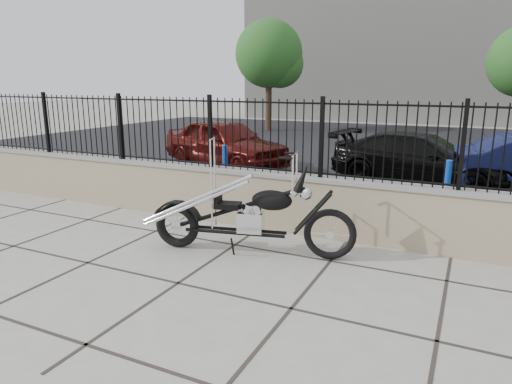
{
  "coord_description": "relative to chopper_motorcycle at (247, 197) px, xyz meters",
  "views": [
    {
      "loc": [
        3.12,
        -4.28,
        2.44
      ],
      "look_at": [
        0.31,
        1.6,
        0.84
      ],
      "focal_mm": 32.0,
      "sensor_mm": 36.0,
      "label": 1
    }
  ],
  "objects": [
    {
      "name": "parking_lot",
      "position": [
        -0.31,
        11.2,
        -0.84
      ],
      "size": [
        30.0,
        30.0,
        0.0
      ],
      "primitive_type": "plane",
      "color": "black",
      "rests_on": "ground"
    },
    {
      "name": "car_black",
      "position": [
        1.74,
        5.75,
        -0.23
      ],
      "size": [
        4.5,
        2.48,
        1.24
      ],
      "primitive_type": "imported",
      "rotation": [
        0.0,
        0.0,
        1.39
      ],
      "color": "black",
      "rests_on": "parking_lot"
    },
    {
      "name": "chopper_motorcycle",
      "position": [
        0.0,
        0.0,
        0.0
      ],
      "size": [
        2.85,
        1.11,
        1.69
      ],
      "primitive_type": null,
      "rotation": [
        0.0,
        0.0,
        0.23
      ],
      "color": "black",
      "rests_on": "ground_plane"
    },
    {
      "name": "bollard_a",
      "position": [
        -2.35,
        3.55,
        -0.35
      ],
      "size": [
        0.15,
        0.15,
        0.99
      ],
      "primitive_type": "cylinder",
      "rotation": [
        0.0,
        0.0,
        -0.29
      ],
      "color": "blue",
      "rests_on": "ground_plane"
    },
    {
      "name": "car_red",
      "position": [
        -3.64,
        5.86,
        -0.15
      ],
      "size": [
        4.38,
        2.83,
        1.39
      ],
      "primitive_type": "imported",
      "rotation": [
        0.0,
        0.0,
        1.25
      ],
      "color": "#4B0D0A",
      "rests_on": "parking_lot"
    },
    {
      "name": "tree_left",
      "position": [
        -6.54,
        15.42,
        3.0
      ],
      "size": [
        3.25,
        3.25,
        5.49
      ],
      "rotation": [
        0.0,
        0.0,
        -0.13
      ],
      "color": "#382619",
      "rests_on": "ground_plane"
    },
    {
      "name": "retaining_wall",
      "position": [
        -0.31,
        1.2,
        -0.36
      ],
      "size": [
        14.0,
        0.36,
        0.96
      ],
      "primitive_type": "cube",
      "color": "gray",
      "rests_on": "ground_plane"
    },
    {
      "name": "bollard_b",
      "position": [
        2.45,
        3.45,
        -0.34
      ],
      "size": [
        0.16,
        0.16,
        1.01
      ],
      "primitive_type": "cylinder",
      "rotation": [
        0.0,
        0.0,
        -0.39
      ],
      "color": "#0C37B6",
      "rests_on": "ground_plane"
    },
    {
      "name": "ground_plane",
      "position": [
        -0.31,
        -1.3,
        -0.84
      ],
      "size": [
        90.0,
        90.0,
        0.0
      ],
      "primitive_type": "plane",
      "color": "#99968E",
      "rests_on": "ground"
    },
    {
      "name": "iron_fence",
      "position": [
        -0.31,
        1.2,
        0.72
      ],
      "size": [
        14.0,
        0.08,
        1.2
      ],
      "primitive_type": "cube",
      "color": "black",
      "rests_on": "retaining_wall"
    },
    {
      "name": "background_building",
      "position": [
        -0.31,
        25.2,
        3.16
      ],
      "size": [
        22.0,
        6.0,
        8.0
      ],
      "primitive_type": "cube",
      "color": "beige",
      "rests_on": "ground_plane"
    }
  ]
}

